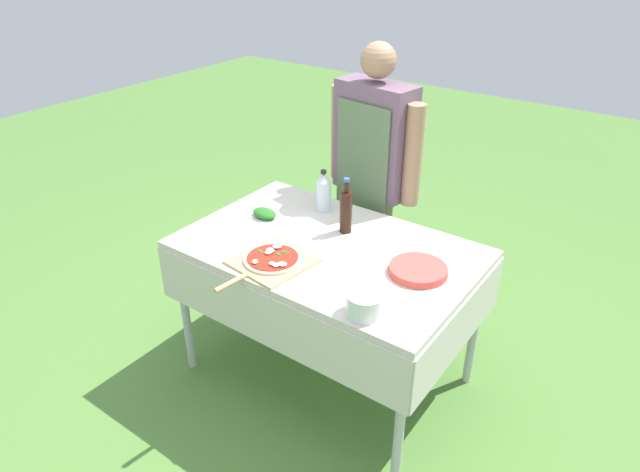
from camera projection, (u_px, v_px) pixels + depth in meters
The scene contains 9 objects.
ground_plane at pixel (327, 372), 3.17m from camera, with size 12.00×12.00×0.00m, color #517F38.
prep_table at pixel (328, 261), 2.81m from camera, with size 1.43×0.93×0.81m.
person_cook at pixel (373, 166), 3.22m from camera, with size 0.62×0.26×1.66m.
pizza_on_peel at pixel (271, 260), 2.63m from camera, with size 0.37×0.52×0.05m.
oil_bottle at pixel (346, 211), 2.84m from camera, with size 0.06×0.06×0.29m.
water_bottle at pixel (323, 192), 3.06m from camera, with size 0.08×0.08×0.23m.
herb_container at pixel (265, 214), 3.02m from camera, with size 0.18×0.14×0.05m.
mixing_tub at pixel (365, 304), 2.27m from camera, with size 0.16×0.16×0.10m, color silver.
plate_stack at pixel (418, 270), 2.55m from camera, with size 0.27×0.27×0.03m.
Camera 1 is at (1.37, -1.96, 2.21)m, focal length 32.00 mm.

